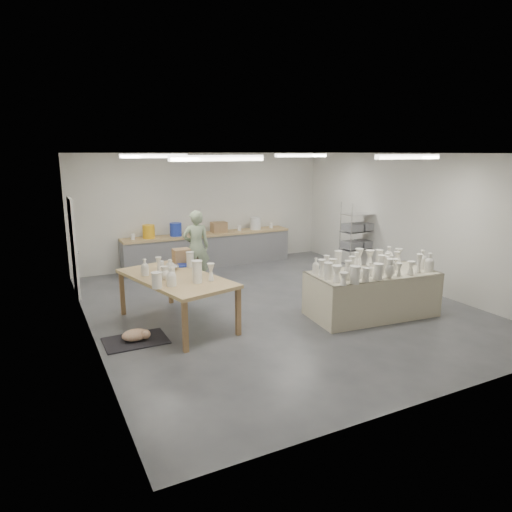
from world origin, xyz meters
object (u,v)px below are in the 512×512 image
work_table (176,276)px  potter (196,247)px  red_stool (193,269)px  drying_table (371,291)px

work_table → potter: potter is taller
potter → red_stool: (0.00, 0.27, -0.58)m
work_table → potter: bearing=48.7°
red_stool → drying_table: bearing=-60.0°
potter → red_stool: 0.64m
drying_table → red_stool: (-2.21, 3.81, -0.19)m
work_table → red_stool: size_ratio=6.13×
drying_table → work_table: work_table is taller
drying_table → work_table: bearing=165.1°
potter → red_stool: size_ratio=4.12×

